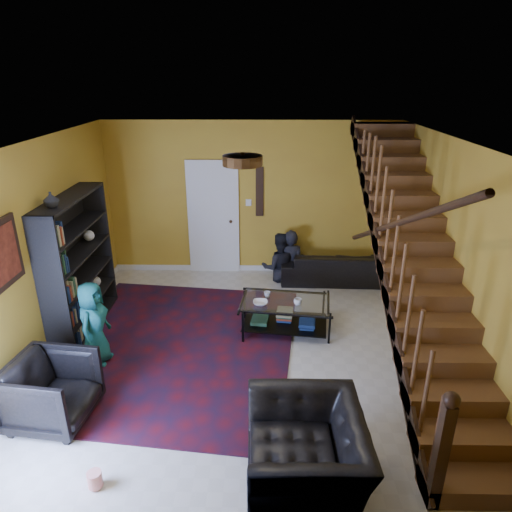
{
  "coord_description": "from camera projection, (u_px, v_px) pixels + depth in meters",
  "views": [
    {
      "loc": [
        0.2,
        -5.33,
        3.55
      ],
      "look_at": [
        0.12,
        0.4,
        1.24
      ],
      "focal_mm": 32.0,
      "sensor_mm": 36.0,
      "label": 1
    }
  ],
  "objects": [
    {
      "name": "door",
      "position": [
        214.0,
        220.0,
        8.42
      ],
      "size": [
        0.82,
        0.05,
        2.05
      ],
      "primitive_type": "cube",
      "color": "silver",
      "rests_on": "floor"
    },
    {
      "name": "sofa",
      "position": [
        333.0,
        266.0,
        8.28
      ],
      "size": [
        1.93,
        0.81,
        0.56
      ],
      "primitive_type": "imported",
      "rotation": [
        0.0,
        0.0,
        3.11
      ],
      "color": "black",
      "rests_on": "floor"
    },
    {
      "name": "cup_b",
      "position": [
        267.0,
        295.0,
        6.68
      ],
      "size": [
        0.1,
        0.1,
        0.09
      ],
      "primitive_type": "imported",
      "rotation": [
        0.0,
        0.0,
        -0.04
      ],
      "color": "#999999",
      "rests_on": "coffee_table"
    },
    {
      "name": "armchair_left",
      "position": [
        52.0,
        391.0,
        4.88
      ],
      "size": [
        0.93,
        0.91,
        0.75
      ],
      "primitive_type": "imported",
      "rotation": [
        0.0,
        0.0,
        1.44
      ],
      "color": "black",
      "rests_on": "floor"
    },
    {
      "name": "bookshelf",
      "position": [
        79.0,
        268.0,
        6.5
      ],
      "size": [
        0.35,
        1.8,
        2.0
      ],
      "color": "black",
      "rests_on": "floor"
    },
    {
      "name": "coffee_table",
      "position": [
        285.0,
        313.0,
        6.65
      ],
      "size": [
        1.35,
        0.9,
        0.48
      ],
      "rotation": [
        0.0,
        0.0,
        -0.13
      ],
      "color": "black",
      "rests_on": "floor"
    },
    {
      "name": "vase",
      "position": [
        51.0,
        200.0,
        5.61
      ],
      "size": [
        0.18,
        0.18,
        0.19
      ],
      "primitive_type": "imported",
      "color": "#999999",
      "rests_on": "bookshelf"
    },
    {
      "name": "person_adult_b",
      "position": [
        279.0,
        268.0,
        8.36
      ],
      "size": [
        0.68,
        0.54,
        1.35
      ],
      "primitive_type": "imported",
      "rotation": [
        0.0,
        0.0,
        3.19
      ],
      "color": "black",
      "rests_on": "sofa"
    },
    {
      "name": "bowl",
      "position": [
        260.0,
        303.0,
        6.48
      ],
      "size": [
        0.21,
        0.21,
        0.05
      ],
      "primitive_type": "imported",
      "rotation": [
        0.0,
        0.0,
        -0.02
      ],
      "color": "#999999",
      "rests_on": "coffee_table"
    },
    {
      "name": "ceiling_fixture",
      "position": [
        242.0,
        161.0,
        4.5
      ],
      "size": [
        0.4,
        0.4,
        0.1
      ],
      "primitive_type": "cylinder",
      "color": "#3F2814",
      "rests_on": "room"
    },
    {
      "name": "person_adult_a",
      "position": [
        290.0,
        266.0,
        8.35
      ],
      "size": [
        0.55,
        0.39,
        1.4
      ],
      "primitive_type": "imported",
      "rotation": [
        0.0,
        0.0,
        3.03
      ],
      "color": "black",
      "rests_on": "sofa"
    },
    {
      "name": "person_child",
      "position": [
        94.0,
        324.0,
        5.82
      ],
      "size": [
        0.43,
        0.6,
        1.14
      ],
      "primitive_type": "imported",
      "rotation": [
        0.0,
        0.0,
        1.45
      ],
      "color": "#19625F",
      "rests_on": "armchair_left"
    },
    {
      "name": "floor",
      "position": [
        247.0,
        350.0,
        6.27
      ],
      "size": [
        5.5,
        5.5,
        0.0
      ],
      "primitive_type": "plane",
      "color": "beige",
      "rests_on": "ground"
    },
    {
      "name": "room",
      "position": [
        169.0,
        301.0,
        7.5
      ],
      "size": [
        5.5,
        5.5,
        5.5
      ],
      "color": "gold",
      "rests_on": "ground"
    },
    {
      "name": "wall_hanging",
      "position": [
        260.0,
        192.0,
        8.22
      ],
      "size": [
        0.14,
        0.03,
        0.9
      ],
      "primitive_type": "cube",
      "color": "black",
      "rests_on": "room"
    },
    {
      "name": "framed_picture",
      "position": [
        0.0,
        256.0,
        4.81
      ],
      "size": [
        0.04,
        0.74,
        0.74
      ],
      "primitive_type": "cube",
      "color": "maroon",
      "rests_on": "room"
    },
    {
      "name": "armchair_right",
      "position": [
        306.0,
        454.0,
        4.07
      ],
      "size": [
        1.05,
        1.2,
        0.77
      ],
      "primitive_type": "imported",
      "rotation": [
        0.0,
        0.0,
        -1.55
      ],
      "color": "black",
      "rests_on": "floor"
    },
    {
      "name": "cup_a",
      "position": [
        298.0,
        302.0,
        6.46
      ],
      "size": [
        0.15,
        0.15,
        0.09
      ],
      "primitive_type": "imported",
      "rotation": [
        0.0,
        0.0,
        0.33
      ],
      "color": "#999999",
      "rests_on": "coffee_table"
    },
    {
      "name": "rug",
      "position": [
        175.0,
        346.0,
        6.36
      ],
      "size": [
        3.61,
        4.01,
        0.02
      ],
      "primitive_type": "cube",
      "rotation": [
        0.0,
        0.0,
        -0.12
      ],
      "color": "#460C14",
      "rests_on": "floor"
    },
    {
      "name": "staircase",
      "position": [
        415.0,
        257.0,
        5.72
      ],
      "size": [
        0.95,
        5.02,
        3.18
      ],
      "color": "brown",
      "rests_on": "floor"
    },
    {
      "name": "popcorn_bucket",
      "position": [
        95.0,
        479.0,
        4.16
      ],
      "size": [
        0.15,
        0.15,
        0.15
      ],
      "primitive_type": "cylinder",
      "rotation": [
        0.0,
        0.0,
        0.16
      ],
      "color": "red",
      "rests_on": "rug"
    }
  ]
}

